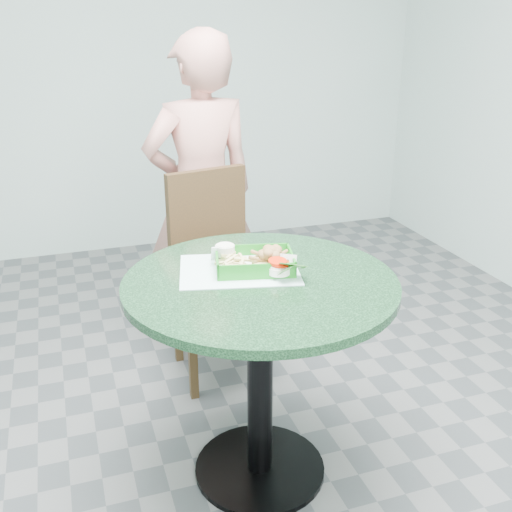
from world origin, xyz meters
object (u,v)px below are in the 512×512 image
object	(u,v)px
cafe_table	(260,331)
diner_person	(201,194)
food_basket	(254,270)
sauce_ramekin	(222,258)
dining_chair	(213,261)
crab_sandwich	(270,260)

from	to	relation	value
cafe_table	diner_person	bearing A→B (deg)	86.63
food_basket	sauce_ramekin	size ratio (longest dim) A/B	3.85
cafe_table	dining_chair	distance (m)	0.77
cafe_table	sauce_ramekin	distance (m)	0.28
cafe_table	crab_sandwich	world-z (taller)	crab_sandwich
cafe_table	dining_chair	xyz separation A→B (m)	(0.04, 0.77, -0.05)
diner_person	crab_sandwich	bearing A→B (deg)	83.35
cafe_table	diner_person	world-z (taller)	diner_person
dining_chair	sauce_ramekin	xyz separation A→B (m)	(-0.13, -0.63, 0.27)
dining_chair	sauce_ramekin	world-z (taller)	dining_chair
cafe_table	food_basket	size ratio (longest dim) A/B	3.49
diner_person	crab_sandwich	xyz separation A→B (m)	(-0.00, -0.98, 0.04)
cafe_table	crab_sandwich	xyz separation A→B (m)	(0.06, 0.07, 0.22)
diner_person	crab_sandwich	world-z (taller)	diner_person
cafe_table	crab_sandwich	distance (m)	0.24
dining_chair	food_basket	bearing A→B (deg)	-105.13
dining_chair	diner_person	world-z (taller)	diner_person
dining_chair	food_basket	xyz separation A→B (m)	(-0.03, -0.68, 0.24)
diner_person	food_basket	xyz separation A→B (m)	(-0.05, -0.97, 0.00)
cafe_table	food_basket	bearing A→B (deg)	84.69
sauce_ramekin	crab_sandwich	bearing A→B (deg)	-24.74
crab_sandwich	sauce_ramekin	world-z (taller)	crab_sandwich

